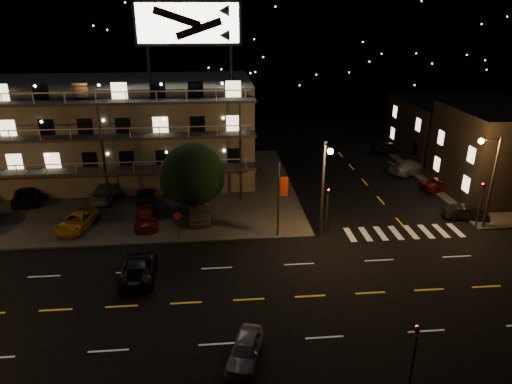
{
  "coord_description": "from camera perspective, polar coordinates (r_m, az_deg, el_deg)",
  "views": [
    {
      "loc": [
        0.23,
        -24.42,
        17.38
      ],
      "look_at": [
        3.19,
        8.0,
        4.18
      ],
      "focal_mm": 32.0,
      "sensor_mm": 36.0,
      "label": 1
    }
  ],
  "objects": [
    {
      "name": "ground",
      "position": [
        29.97,
        -4.83,
        -13.45
      ],
      "size": [
        140.0,
        140.0,
        0.0
      ],
      "primitive_type": "plane",
      "color": "black",
      "rests_on": "ground"
    },
    {
      "name": "curb_nw",
      "position": [
        49.75,
        -21.48,
        0.12
      ],
      "size": [
        44.0,
        24.0,
        0.15
      ],
      "primitive_type": "cube",
      "color": "#363533",
      "rests_on": "ground"
    },
    {
      "name": "curb_ne",
      "position": [
        56.2,
        27.11,
        1.64
      ],
      "size": [
        16.0,
        24.0,
        0.15
      ],
      "primitive_type": "cube",
      "color": "#363533",
      "rests_on": "ground"
    },
    {
      "name": "motel",
      "position": [
        50.81,
        -16.76,
        7.44
      ],
      "size": [
        28.0,
        13.8,
        18.1
      ],
      "color": "gray",
      "rests_on": "ground"
    },
    {
      "name": "side_bldg_back",
      "position": [
        61.85,
        23.9,
        7.22
      ],
      "size": [
        14.06,
        12.0,
        7.0
      ],
      "color": "black",
      "rests_on": "ground"
    },
    {
      "name": "hill_backdrop",
      "position": [
        93.59,
        -9.47,
        18.23
      ],
      "size": [
        120.0,
        25.0,
        24.0
      ],
      "color": "black",
      "rests_on": "ground"
    },
    {
      "name": "streetlight_nc",
      "position": [
        35.63,
        8.54,
        1.42
      ],
      "size": [
        0.44,
        1.92,
        8.0
      ],
      "color": "#2D2D30",
      "rests_on": "ground"
    },
    {
      "name": "streetlight_ne",
      "position": [
        41.29,
        27.16,
        2.06
      ],
      "size": [
        1.92,
        0.44,
        8.0
      ],
      "color": "#2D2D30",
      "rests_on": "ground"
    },
    {
      "name": "signal_nw",
      "position": [
        37.14,
        8.89,
        -1.71
      ],
      "size": [
        0.2,
        0.27,
        4.6
      ],
      "color": "#2D2D30",
      "rests_on": "ground"
    },
    {
      "name": "signal_sw",
      "position": [
        23.45,
        19.12,
        -18.57
      ],
      "size": [
        0.2,
        0.27,
        4.6
      ],
      "color": "#2D2D30",
      "rests_on": "ground"
    },
    {
      "name": "signal_ne",
      "position": [
        42.15,
        26.31,
        -0.9
      ],
      "size": [
        0.27,
        0.2,
        4.6
      ],
      "color": "#2D2D30",
      "rests_on": "ground"
    },
    {
      "name": "banner_north",
      "position": [
        35.99,
        2.94,
        -0.76
      ],
      "size": [
        0.83,
        0.16,
        6.4
      ],
      "color": "#2D2D30",
      "rests_on": "ground"
    },
    {
      "name": "stop_sign",
      "position": [
        36.67,
        -9.79,
        -3.57
      ],
      "size": [
        0.91,
        0.11,
        2.61
      ],
      "color": "#2D2D30",
      "rests_on": "ground"
    },
    {
      "name": "tree",
      "position": [
        38.55,
        -7.95,
        1.96
      ],
      "size": [
        5.49,
        5.29,
        6.92
      ],
      "color": "black",
      "rests_on": "curb_nw"
    },
    {
      "name": "lot_car_2",
      "position": [
        41.02,
        -21.42,
        -3.4
      ],
      "size": [
        3.13,
        5.0,
        1.29
      ],
      "primitive_type": "imported",
      "rotation": [
        0.0,
        0.0,
        -0.23
      ],
      "color": "gold",
      "rests_on": "curb_nw"
    },
    {
      "name": "lot_car_3",
      "position": [
        40.12,
        -13.53,
        -2.94
      ],
      "size": [
        2.27,
        4.83,
        1.36
      ],
      "primitive_type": "imported",
      "rotation": [
        0.0,
        0.0,
        0.08
      ],
      "color": "#61180D",
      "rests_on": "curb_nw"
    },
    {
      "name": "lot_car_4",
      "position": [
        40.14,
        -7.05,
        -2.31
      ],
      "size": [
        1.96,
        4.57,
        1.54
      ],
      "primitive_type": "imported",
      "rotation": [
        0.0,
        0.0,
        0.03
      ],
      "color": "gray",
      "rests_on": "curb_nw"
    },
    {
      "name": "lot_car_6",
      "position": [
        48.57,
        -26.76,
        -0.29
      ],
      "size": [
        3.61,
        5.51,
        1.41
      ],
      "primitive_type": "imported",
      "rotation": [
        0.0,
        0.0,
        3.41
      ],
      "color": "black",
      "rests_on": "curb_nw"
    },
    {
      "name": "lot_car_7",
      "position": [
        46.28,
        -18.16,
        0.09
      ],
      "size": [
        2.67,
        5.5,
        1.54
      ],
      "primitive_type": "imported",
      "rotation": [
        0.0,
        0.0,
        3.04
      ],
      "color": "gray",
      "rests_on": "curb_nw"
    },
    {
      "name": "lot_car_8",
      "position": [
        43.93,
        -13.58,
        -0.59
      ],
      "size": [
        2.49,
        4.71,
        1.53
      ],
      "primitive_type": "imported",
      "rotation": [
        0.0,
        0.0,
        3.3
      ],
      "color": "black",
      "rests_on": "curb_nw"
    },
    {
      "name": "lot_car_9",
      "position": [
        45.11,
        -7.55,
        0.37
      ],
      "size": [
        3.05,
        4.41,
        1.38
      ],
      "primitive_type": "imported",
      "rotation": [
        0.0,
        0.0,
        2.72
      ],
      "color": "#61180D",
      "rests_on": "curb_nw"
    },
    {
      "name": "side_car_0",
      "position": [
        44.16,
        24.81,
        -2.4
      ],
      "size": [
        3.95,
        2.36,
        1.23
      ],
      "primitive_type": "imported",
      "rotation": [
        0.0,
        0.0,
        1.27
      ],
      "color": "black",
      "rests_on": "ground"
    },
    {
      "name": "side_car_1",
      "position": [
        50.45,
        22.35,
        0.97
      ],
      "size": [
        4.84,
        2.79,
        1.27
      ],
      "primitive_type": "imported",
      "rotation": [
        0.0,
        0.0,
        1.73
      ],
      "color": "#61180D",
      "rests_on": "ground"
    },
    {
      "name": "side_car_2",
      "position": [
        54.1,
        18.85,
        2.98
      ],
      "size": [
        5.72,
        3.68,
        1.54
      ],
      "primitive_type": "imported",
      "rotation": [
        0.0,
        0.0,
        1.88
      ],
      "color": "gray",
      "rests_on": "ground"
    },
    {
      "name": "side_car_3",
      "position": [
        61.02,
        16.28,
        5.37
      ],
      "size": [
        4.6,
        2.27,
        1.51
      ],
      "primitive_type": "imported",
      "rotation": [
        0.0,
        0.0,
        1.46
      ],
      "color": "black",
      "rests_on": "ground"
    },
    {
      "name": "road_car_east",
      "position": [
        25.46,
        -1.37,
        -19.07
      ],
      "size": [
        2.52,
        3.99,
        1.27
      ],
      "primitive_type": "imported",
      "rotation": [
        0.0,
        0.0,
        -0.3
      ],
      "color": "gray",
      "rests_on": "ground"
    },
    {
      "name": "road_car_west",
      "position": [
        32.9,
        -14.52,
        -9.19
      ],
      "size": [
        2.47,
        5.08,
        1.39
      ],
      "primitive_type": "imported",
      "rotation": [
        0.0,
        0.0,
        3.17
      ],
      "color": "black",
      "rests_on": "ground"
    }
  ]
}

